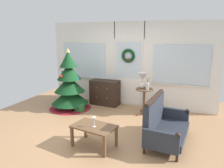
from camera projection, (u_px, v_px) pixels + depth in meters
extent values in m
plane|color=#AD7F56|center=(101.00, 131.00, 4.95)|extent=(6.76, 6.76, 0.00)
cube|color=white|center=(85.00, 62.00, 7.09)|extent=(2.15, 0.08, 2.55)
cube|color=white|center=(181.00, 67.00, 6.00)|extent=(2.15, 0.08, 2.55)
cube|color=white|center=(130.00, 30.00, 6.31)|extent=(0.94, 0.08, 0.50)
cube|color=silver|center=(128.00, 73.00, 6.57)|extent=(0.90, 0.05, 2.05)
cube|color=white|center=(128.00, 91.00, 6.68)|extent=(0.78, 0.02, 0.80)
cube|color=silver|center=(128.00, 61.00, 6.46)|extent=(0.78, 0.01, 1.10)
cube|color=silver|center=(84.00, 60.00, 7.02)|extent=(1.50, 0.01, 1.10)
cube|color=silver|center=(181.00, 65.00, 5.93)|extent=(1.50, 0.01, 1.10)
cube|color=silver|center=(84.00, 77.00, 7.14)|extent=(1.59, 0.06, 0.03)
cube|color=silver|center=(179.00, 85.00, 6.05)|extent=(1.59, 0.06, 0.03)
torus|color=#123B1B|center=(128.00, 56.00, 6.39)|extent=(0.41, 0.09, 0.41)
cube|color=red|center=(128.00, 60.00, 6.41)|extent=(0.10, 0.02, 0.10)
cylinder|color=#4C331E|center=(70.00, 105.00, 6.45)|extent=(0.10, 0.10, 0.21)
cone|color=maroon|center=(70.00, 106.00, 6.46)|extent=(1.25, 1.25, 0.10)
cone|color=#14421E|center=(70.00, 96.00, 6.39)|extent=(1.09, 1.09, 0.46)
cone|color=#14421E|center=(69.00, 84.00, 6.30)|extent=(0.89, 0.89, 0.46)
cone|color=#14421E|center=(69.00, 72.00, 6.22)|extent=(0.70, 0.70, 0.46)
cone|color=#14421E|center=(68.00, 59.00, 6.13)|extent=(0.50, 0.50, 0.46)
cone|color=#E0BC4C|center=(68.00, 50.00, 6.08)|extent=(0.12, 0.12, 0.12)
sphere|color=red|center=(68.00, 86.00, 6.66)|extent=(0.07, 0.07, 0.07)
sphere|color=gold|center=(61.00, 66.00, 6.27)|extent=(0.07, 0.07, 0.07)
sphere|color=silver|center=(62.00, 72.00, 6.34)|extent=(0.07, 0.07, 0.07)
sphere|color=#264CB2|center=(78.00, 79.00, 6.16)|extent=(0.07, 0.07, 0.07)
sphere|color=red|center=(61.00, 76.00, 5.99)|extent=(0.08, 0.08, 0.08)
sphere|color=gold|center=(83.00, 92.00, 6.66)|extent=(0.08, 0.08, 0.08)
sphere|color=silver|center=(59.00, 68.00, 6.19)|extent=(0.07, 0.07, 0.07)
cube|color=black|center=(105.00, 92.00, 6.72)|extent=(0.92, 0.46, 0.78)
sphere|color=tan|center=(96.00, 88.00, 6.55)|extent=(0.03, 0.03, 0.03)
sphere|color=tan|center=(107.00, 89.00, 6.41)|extent=(0.03, 0.03, 0.03)
sphere|color=tan|center=(97.00, 97.00, 6.62)|extent=(0.03, 0.03, 0.03)
sphere|color=tan|center=(107.00, 98.00, 6.48)|extent=(0.03, 0.03, 0.03)
cylinder|color=black|center=(177.00, 158.00, 3.74)|extent=(0.05, 0.05, 0.14)
cylinder|color=black|center=(186.00, 129.00, 4.86)|extent=(0.05, 0.05, 0.14)
cylinder|color=black|center=(144.00, 150.00, 4.00)|extent=(0.05, 0.05, 0.14)
cylinder|color=black|center=(160.00, 125.00, 5.11)|extent=(0.05, 0.05, 0.14)
cube|color=#282D38|center=(168.00, 133.00, 4.40)|extent=(0.81, 1.26, 0.14)
cube|color=#282D38|center=(154.00, 113.00, 4.43)|extent=(0.21, 1.22, 0.62)
cube|color=black|center=(155.00, 97.00, 4.36)|extent=(0.17, 1.19, 0.06)
cube|color=#282D38|center=(161.00, 141.00, 3.80)|extent=(0.67, 0.14, 0.38)
cylinder|color=black|center=(178.00, 136.00, 3.63)|extent=(0.10, 0.10, 0.09)
cube|color=#282D38|center=(174.00, 116.00, 4.94)|extent=(0.67, 0.14, 0.38)
cylinder|color=black|center=(187.00, 111.00, 4.78)|extent=(0.10, 0.10, 0.09)
cylinder|color=brown|center=(144.00, 89.00, 5.85)|extent=(0.48, 0.48, 0.02)
cylinder|color=brown|center=(144.00, 102.00, 5.93)|extent=(0.07, 0.07, 0.69)
cube|color=brown|center=(149.00, 114.00, 5.95)|extent=(0.20, 0.05, 0.04)
cube|color=brown|center=(142.00, 111.00, 6.16)|extent=(0.14, 0.20, 0.04)
cube|color=brown|center=(139.00, 114.00, 5.91)|extent=(0.14, 0.20, 0.04)
sphere|color=silver|center=(143.00, 86.00, 5.88)|extent=(0.16, 0.16, 0.16)
cylinder|color=silver|center=(143.00, 81.00, 5.85)|extent=(0.02, 0.02, 0.06)
cone|color=silver|center=(143.00, 76.00, 5.82)|extent=(0.28, 0.28, 0.20)
cylinder|color=beige|center=(148.00, 87.00, 5.74)|extent=(0.09, 0.09, 0.16)
sphere|color=beige|center=(148.00, 84.00, 5.72)|extent=(0.10, 0.10, 0.10)
cylinder|color=#4C7042|center=(147.00, 80.00, 5.70)|extent=(0.07, 0.01, 0.17)
cylinder|color=#4C7042|center=(148.00, 80.00, 5.69)|extent=(0.01, 0.01, 0.18)
cylinder|color=#4C7042|center=(149.00, 80.00, 5.69)|extent=(0.07, 0.01, 0.17)
cube|color=brown|center=(94.00, 126.00, 4.18)|extent=(0.91, 0.64, 0.03)
cube|color=brown|center=(72.00, 137.00, 4.23)|extent=(0.05, 0.05, 0.41)
cube|color=brown|center=(104.00, 147.00, 3.86)|extent=(0.05, 0.05, 0.41)
cube|color=brown|center=(86.00, 128.00, 4.60)|extent=(0.05, 0.05, 0.41)
cube|color=brown|center=(116.00, 137.00, 4.23)|extent=(0.05, 0.05, 0.41)
cylinder|color=silver|center=(94.00, 126.00, 4.14)|extent=(0.06, 0.06, 0.01)
cylinder|color=silver|center=(94.00, 124.00, 4.12)|extent=(0.01, 0.01, 0.10)
cone|color=silver|center=(94.00, 119.00, 4.10)|extent=(0.08, 0.08, 0.09)
cube|color=#266633|center=(80.00, 108.00, 6.14)|extent=(0.22, 0.20, 0.22)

